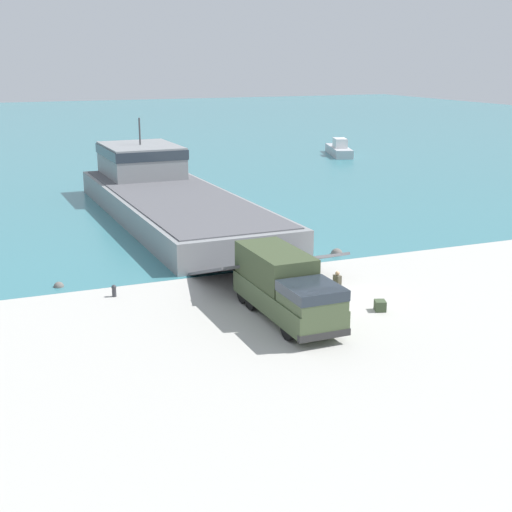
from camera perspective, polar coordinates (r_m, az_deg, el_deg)
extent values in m
plane|color=#B7B5AD|center=(38.45, 6.84, -3.37)|extent=(240.00, 240.00, 0.00)
cube|color=teal|center=(130.06, -14.52, 9.65)|extent=(240.00, 180.00, 0.01)
cube|color=gray|center=(56.88, -6.49, 3.90)|extent=(9.53, 30.02, 1.96)
cube|color=#56565B|center=(56.68, -6.52, 4.90)|extent=(8.79, 28.81, 0.08)
cube|color=gray|center=(66.21, -9.19, 7.56)|extent=(6.44, 8.48, 2.85)
cube|color=#28333D|center=(66.10, -9.22, 8.29)|extent=(6.62, 8.56, 0.85)
cylinder|color=#3F3F42|center=(65.90, -9.29, 9.82)|extent=(0.16, 0.16, 2.40)
cube|color=#56565B|center=(40.74, 0.88, -0.65)|extent=(7.73, 5.74, 2.01)
cube|color=#475638|center=(34.95, 2.47, -3.52)|extent=(2.58, 8.03, 1.11)
cube|color=#475638|center=(32.38, 4.48, -3.17)|extent=(2.38, 2.74, 0.99)
cube|color=#28333D|center=(32.30, 4.49, -2.75)|extent=(2.45, 2.77, 0.49)
cube|color=#3C492E|center=(35.71, 1.56, -0.78)|extent=(2.45, 5.10, 1.63)
cube|color=#2D2D2D|center=(31.82, 5.49, -6.33)|extent=(2.55, 0.26, 0.32)
cylinder|color=black|center=(33.45, 5.93, -5.07)|extent=(0.35, 1.34, 1.34)
cylinder|color=black|center=(32.54, 2.64, -5.61)|extent=(0.35, 1.34, 1.34)
cylinder|color=black|center=(37.14, 2.66, -2.87)|extent=(0.35, 1.34, 1.34)
cylinder|color=black|center=(36.32, -0.35, -3.29)|extent=(0.35, 1.34, 1.34)
cylinder|color=black|center=(38.08, 1.95, -2.39)|extent=(0.35, 1.34, 1.34)
cylinder|color=black|center=(37.29, -1.00, -2.78)|extent=(0.35, 1.34, 1.34)
cylinder|color=#4C4738|center=(37.67, 6.39, -3.08)|extent=(0.14, 0.14, 0.84)
cylinder|color=#4C4738|center=(37.54, 6.57, -3.16)|extent=(0.14, 0.14, 0.84)
cube|color=#4C4738|center=(37.37, 6.51, -2.02)|extent=(0.33, 0.48, 0.67)
sphere|color=tan|center=(37.24, 6.53, -1.37)|extent=(0.23, 0.23, 0.23)
cube|color=#B7BABF|center=(95.32, 6.65, 8.35)|extent=(4.70, 8.75, 1.08)
cube|color=silver|center=(94.57, 6.74, 8.98)|extent=(2.24, 2.90, 1.19)
cylinder|color=#333338|center=(39.12, -11.28, -2.88)|extent=(0.23, 0.23, 0.46)
sphere|color=#333338|center=(39.03, -11.30, -2.46)|extent=(0.26, 0.26, 0.26)
cube|color=#3D4C33|center=(36.82, 9.90, -3.93)|extent=(0.72, 0.79, 0.53)
sphere|color=#66605B|center=(41.54, -15.49, -2.39)|extent=(0.58, 0.58, 0.58)
sphere|color=#66605B|center=(46.89, 6.48, 0.14)|extent=(0.79, 0.79, 0.79)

